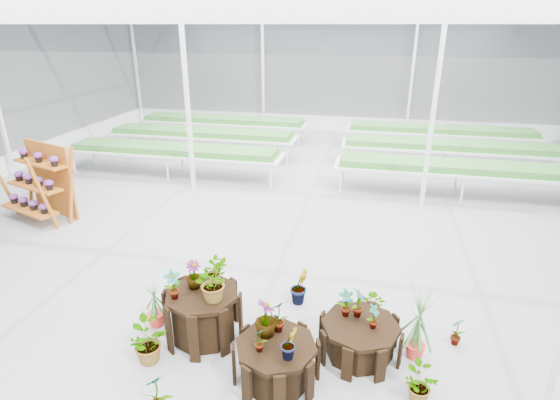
% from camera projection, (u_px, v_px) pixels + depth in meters
% --- Properties ---
extents(ground_plane, '(24.00, 24.00, 0.00)m').
position_uv_depth(ground_plane, '(264.00, 278.00, 7.78)').
color(ground_plane, gray).
rests_on(ground_plane, ground).
extents(greenhouse_shell, '(18.00, 24.00, 4.50)m').
position_uv_depth(greenhouse_shell, '(262.00, 156.00, 6.93)').
color(greenhouse_shell, white).
rests_on(greenhouse_shell, ground).
extents(steel_frame, '(18.00, 24.00, 4.50)m').
position_uv_depth(steel_frame, '(262.00, 156.00, 6.93)').
color(steel_frame, silver).
rests_on(steel_frame, ground).
extents(nursery_benches, '(16.00, 7.00, 0.84)m').
position_uv_depth(nursery_benches, '(318.00, 150.00, 14.14)').
color(nursery_benches, silver).
rests_on(nursery_benches, ground).
extents(plinth_tall, '(1.21, 1.21, 0.73)m').
position_uv_depth(plinth_tall, '(203.00, 315.00, 6.20)').
color(plinth_tall, black).
rests_on(plinth_tall, ground).
extents(plinth_mid, '(1.31, 1.31, 0.55)m').
position_uv_depth(plinth_mid, '(276.00, 362.00, 5.45)').
color(plinth_mid, black).
rests_on(plinth_mid, ground).
extents(plinth_low, '(1.31, 1.31, 0.49)m').
position_uv_depth(plinth_low, '(360.00, 339.00, 5.90)').
color(plinth_low, black).
rests_on(plinth_low, ground).
extents(shelf_rack, '(1.82, 1.34, 1.73)m').
position_uv_depth(shelf_rack, '(36.00, 184.00, 9.83)').
color(shelf_rack, '#944C13').
rests_on(shelf_rack, ground).
extents(nursery_plants, '(4.65, 3.13, 1.27)m').
position_uv_depth(nursery_plants, '(271.00, 318.00, 5.89)').
color(nursery_plants, '#397030').
rests_on(nursery_plants, ground).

